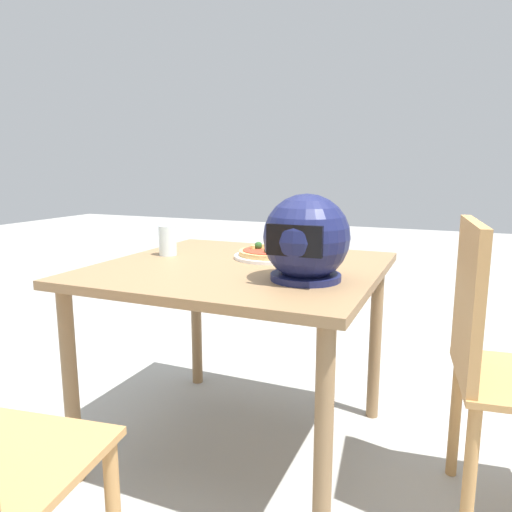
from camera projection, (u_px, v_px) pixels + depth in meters
name	position (u px, v px, depth m)	size (l,w,h in m)	color
ground_plane	(241.00, 444.00, 1.85)	(14.00, 14.00, 0.00)	#9E9E99
dining_table	(240.00, 288.00, 1.74)	(0.97, 0.94, 0.70)	olive
pizza_plate	(271.00, 257.00, 1.85)	(0.28, 0.28, 0.01)	white
pizza	(270.00, 252.00, 1.85)	(0.25, 0.25, 0.06)	tan
motorcycle_helmet	(306.00, 239.00, 1.47)	(0.27, 0.27, 0.27)	#191E4C
drinking_glass	(168.00, 241.00, 1.90)	(0.07, 0.07, 0.12)	silver
chair_side	(499.00, 357.00, 1.40)	(0.44, 0.44, 0.90)	#B7844C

